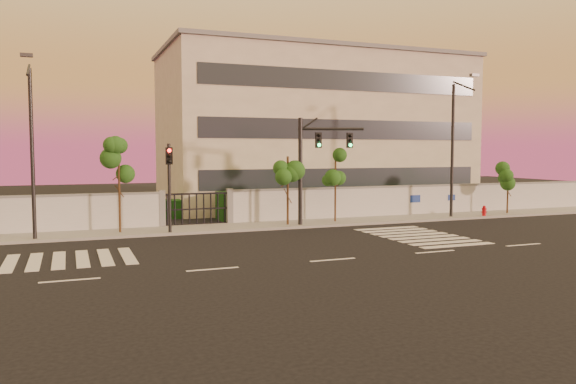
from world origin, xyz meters
The scene contains 15 objects.
ground centered at (0.00, 0.00, 0.00)m, with size 120.00×120.00×0.00m, color black.
sidewalk centered at (0.00, 10.50, 0.07)m, with size 60.00×3.00×0.15m, color gray.
perimeter_wall centered at (0.10, 12.00, 1.07)m, with size 60.00×0.36×2.20m.
hedge_row centered at (1.17, 14.74, 0.82)m, with size 41.00×4.25×1.80m.
institutional_building centered at (9.00, 21.99, 6.16)m, with size 24.40×12.40×12.25m.
road_markings centered at (-1.58, 3.76, 0.01)m, with size 57.00×7.62×0.02m.
street_tree_c centered at (-7.45, 10.27, 3.70)m, with size 1.36×1.09×5.03m.
street_tree_d centered at (1.96, 9.99, 3.05)m, with size 1.61×1.28×4.13m.
street_tree_e centered at (5.21, 10.33, 3.32)m, with size 1.36×1.08×4.51m.
street_tree_f centered at (18.35, 10.08, 2.56)m, with size 1.36×1.08×3.47m.
traffic_signal_main centered at (3.42, 9.67, 4.02)m, with size 3.93×1.45×6.35m.
traffic_signal_secondary centered at (-5.02, 9.27, 3.06)m, with size 0.38×0.35×4.82m.
streetlight_west centered at (-11.55, 9.35, 4.76)m, with size 0.53×2.12×8.80m.
streetlight_east centered at (13.43, 9.64, 4.95)m, with size 0.55×2.21×9.17m.
fire_hydrant centered at (15.69, 9.31, 0.42)m, with size 0.33×0.31×0.84m.
Camera 1 is at (-9.96, -20.36, 4.42)m, focal length 35.00 mm.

